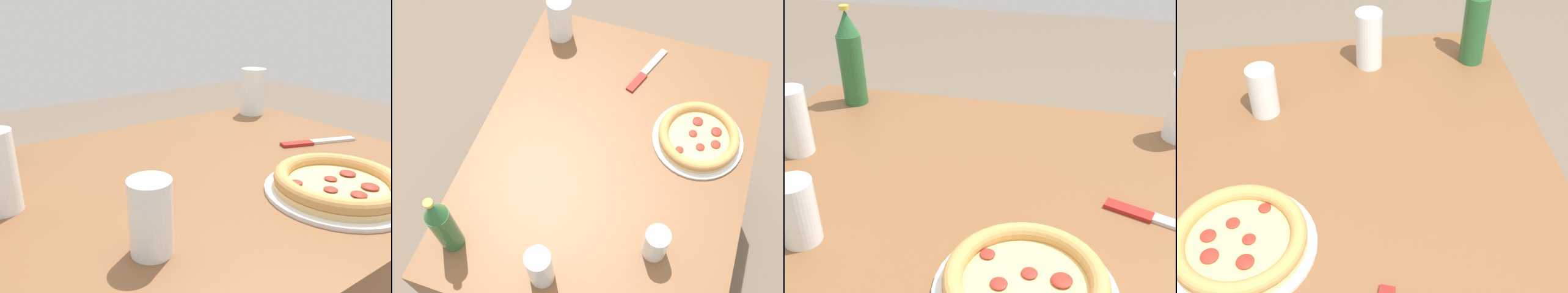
{
  "view_description": "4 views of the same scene",
  "coord_description": "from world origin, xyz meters",
  "views": [
    {
      "loc": [
        0.45,
        0.61,
        1.08
      ],
      "look_at": [
        -0.01,
        -0.05,
        0.79
      ],
      "focal_mm": 35.0,
      "sensor_mm": 36.0,
      "label": 1
    },
    {
      "loc": [
        0.69,
        0.16,
        1.99
      ],
      "look_at": [
        0.04,
        -0.06,
        0.84
      ],
      "focal_mm": 45.0,
      "sensor_mm": 36.0,
      "label": 2
    },
    {
      "loc": [
        -0.18,
        0.73,
        1.29
      ],
      "look_at": [
        -0.01,
        -0.04,
        0.83
      ],
      "focal_mm": 45.0,
      "sensor_mm": 36.0,
      "label": 3
    },
    {
      "loc": [
        -0.73,
        0.07,
        1.53
      ],
      "look_at": [
        0.06,
        -0.03,
        0.79
      ],
      "focal_mm": 50.0,
      "sensor_mm": 36.0,
      "label": 4
    }
  ],
  "objects": [
    {
      "name": "glass_water",
      "position": [
        -0.41,
        -0.3,
        0.82
      ],
      "size": [
        0.08,
        0.08,
        0.15
      ],
      "color": "white",
      "rests_on": "table"
    },
    {
      "name": "beer_bottle",
      "position": [
        0.38,
        -0.31,
        0.87
      ],
      "size": [
        0.06,
        0.06,
        0.25
      ],
      "color": "#286033",
      "rests_on": "table"
    },
    {
      "name": "glass_lemonade",
      "position": [
        0.39,
        -0.06,
        0.82
      ],
      "size": [
        0.06,
        0.06,
        0.14
      ],
      "color": "white",
      "rests_on": "table"
    },
    {
      "name": "glass_cola",
      "position": [
        0.24,
        0.19,
        0.8
      ],
      "size": [
        0.06,
        0.06,
        0.11
      ],
      "color": "white",
      "rests_on": "table"
    },
    {
      "name": "ground_plane",
      "position": [
        0.0,
        0.0,
        0.0
      ],
      "size": [
        8.0,
        8.0,
        0.0
      ],
      "primitive_type": "plane",
      "color": "#6B5B4C"
    },
    {
      "name": "table",
      "position": [
        0.0,
        0.0,
        0.38
      ],
      "size": [
        1.02,
        0.8,
        0.75
      ],
      "color": "brown",
      "rests_on": "ground_plane"
    },
    {
      "name": "knife",
      "position": [
        -0.34,
        0.01,
        0.76
      ],
      "size": [
        0.21,
        0.09,
        0.01
      ],
      "color": "maroon",
      "rests_on": "table"
    },
    {
      "name": "pizza_veggie",
      "position": [
        -0.14,
        0.23,
        0.77
      ],
      "size": [
        0.27,
        0.27,
        0.04
      ],
      "color": "silver",
      "rests_on": "table"
    }
  ]
}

